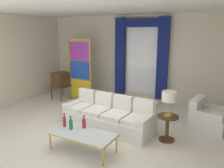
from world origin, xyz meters
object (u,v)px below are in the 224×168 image
(armchair_white, at_px, (207,119))
(couch_white_long, at_px, (110,116))
(bottle_blue_decanter, at_px, (65,121))
(vintage_tv, at_px, (61,80))
(bottle_crystal_tall, at_px, (84,123))
(round_side_table, at_px, (167,126))
(stained_glass_divider, at_px, (80,71))
(table_lamp_brass, at_px, (169,98))
(coffee_table, at_px, (83,135))
(peacock_figurine, at_px, (85,100))
(bottle_amber_squat, at_px, (71,124))

(armchair_white, bearing_deg, couch_white_long, -155.37)
(bottle_blue_decanter, xyz_separation_m, vintage_tv, (-2.33, 2.61, 0.19))
(bottle_crystal_tall, height_order, round_side_table, bottle_crystal_tall)
(stained_glass_divider, xyz_separation_m, table_lamp_brass, (3.58, -1.60, -0.03))
(stained_glass_divider, bearing_deg, armchair_white, -7.13)
(couch_white_long, relative_size, table_lamp_brass, 4.20)
(coffee_table, height_order, table_lamp_brass, table_lamp_brass)
(coffee_table, relative_size, table_lamp_brass, 2.40)
(armchair_white, height_order, peacock_figurine, armchair_white)
(armchair_white, bearing_deg, bottle_amber_squat, -136.81)
(vintage_tv, height_order, peacock_figurine, vintage_tv)
(bottle_blue_decanter, xyz_separation_m, stained_glass_divider, (-1.64, 2.83, 0.52))
(couch_white_long, relative_size, bottle_crystal_tall, 8.11)
(round_side_table, bearing_deg, couch_white_long, 178.75)
(bottle_amber_squat, height_order, round_side_table, bottle_amber_squat)
(couch_white_long, distance_m, round_side_table, 1.51)
(coffee_table, height_order, stained_glass_divider, stained_glass_divider)
(bottle_blue_decanter, xyz_separation_m, bottle_crystal_tall, (0.41, 0.15, -0.01))
(couch_white_long, bearing_deg, armchair_white, 24.63)
(couch_white_long, xyz_separation_m, bottle_amber_squat, (-0.24, -1.30, 0.22))
(bottle_crystal_tall, bearing_deg, armchair_white, 43.46)
(armchair_white, bearing_deg, vintage_tv, 176.31)
(coffee_table, xyz_separation_m, table_lamp_brass, (1.42, 1.30, 0.65))
(stained_glass_divider, relative_size, peacock_figurine, 3.67)
(round_side_table, bearing_deg, coffee_table, -137.33)
(coffee_table, height_order, bottle_blue_decanter, bottle_blue_decanter)
(couch_white_long, height_order, peacock_figurine, couch_white_long)
(bottle_crystal_tall, distance_m, vintage_tv, 3.69)
(bottle_blue_decanter, xyz_separation_m, bottle_amber_squat, (0.20, -0.03, -0.01))
(bottle_amber_squat, height_order, stained_glass_divider, stained_glass_divider)
(armchair_white, relative_size, table_lamp_brass, 1.66)
(couch_white_long, height_order, vintage_tv, vintage_tv)
(bottle_amber_squat, distance_m, armchair_white, 3.40)
(couch_white_long, distance_m, coffee_table, 1.34)
(couch_white_long, height_order, table_lamp_brass, table_lamp_brass)
(bottle_blue_decanter, height_order, bottle_amber_squat, bottle_blue_decanter)
(bottle_crystal_tall, distance_m, armchair_white, 3.12)
(bottle_crystal_tall, relative_size, armchair_white, 0.31)
(coffee_table, distance_m, bottle_blue_decanter, 0.56)
(round_side_table, bearing_deg, armchair_white, 55.51)
(bottle_crystal_tall, relative_size, peacock_figurine, 0.49)
(bottle_crystal_tall, relative_size, stained_glass_divider, 0.13)
(round_side_table, height_order, table_lamp_brass, table_lamp_brass)
(couch_white_long, distance_m, armchair_white, 2.46)
(bottle_blue_decanter, relative_size, bottle_amber_squat, 1.04)
(bottle_blue_decanter, bearing_deg, round_side_table, 32.35)
(armchair_white, height_order, stained_glass_divider, stained_glass_divider)
(bottle_blue_decanter, distance_m, peacock_figurine, 2.63)
(peacock_figurine, bearing_deg, couch_white_long, -34.82)
(bottle_crystal_tall, height_order, peacock_figurine, bottle_crystal_tall)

